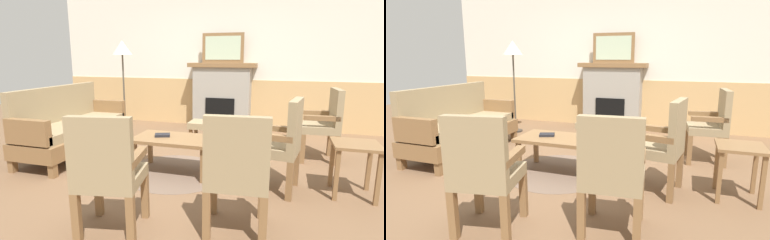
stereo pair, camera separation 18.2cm
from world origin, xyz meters
The scene contains 15 objects.
ground_plane centered at (0.00, 0.00, 0.00)m, with size 14.00×14.00×0.00m, color brown.
wall_back centered at (0.00, 2.60, 1.31)m, with size 7.20×0.14×2.70m.
fireplace centered at (0.00, 2.35, 0.65)m, with size 1.30×0.44×1.28m.
framed_picture centered at (0.00, 2.35, 1.56)m, with size 0.80×0.04×0.56m.
couch centered at (-1.71, 0.06, 0.40)m, with size 0.70×1.80×0.98m.
coffee_table centered at (-0.06, -0.20, 0.39)m, with size 0.96×0.56×0.44m.
round_rug centered at (-0.06, -0.20, 0.00)m, with size 1.29×1.29×0.01m, color brown.
book_on_table centered at (-0.21, -0.19, 0.46)m, with size 0.18×0.12×0.03m, color black.
footstool centered at (-0.08, 1.17, 0.28)m, with size 0.40×0.40×0.36m.
armchair_near_fireplace centered at (1.18, -0.35, 0.54)m, with size 0.55×0.55×0.98m.
armchair_by_window_left centered at (1.72, 0.84, 0.54)m, with size 0.52×0.52×0.98m.
armchair_front_left centered at (-0.08, -1.60, 0.54)m, with size 0.56×0.56×0.98m.
armchair_front_center centered at (0.87, -1.30, 0.54)m, with size 0.52×0.52×0.98m.
side_table centered at (1.90, -0.26, 0.43)m, with size 0.44×0.44×0.55m.
floor_lamp_by_couch centered at (-1.65, 1.45, 1.45)m, with size 0.36×0.36×1.68m.
Camera 2 is at (1.37, -3.47, 1.39)m, focal length 28.57 mm.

